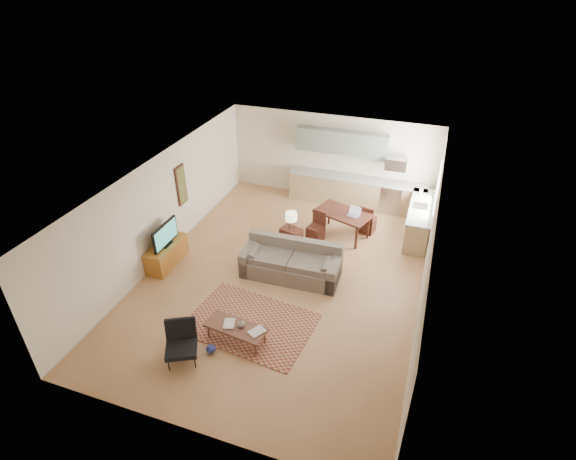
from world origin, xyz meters
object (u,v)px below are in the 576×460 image
at_px(sofa, 291,261).
at_px(dining_table, 342,224).
at_px(armchair, 181,345).
at_px(tv_credenza, 167,254).
at_px(console_table, 291,239).
at_px(coffee_table, 236,333).

bearing_deg(sofa, dining_table, 69.11).
distance_m(sofa, armchair, 3.43).
relative_size(tv_credenza, dining_table, 0.87).
relative_size(armchair, console_table, 1.26).
bearing_deg(tv_credenza, sofa, 10.23).
distance_m(sofa, tv_credenza, 3.20).
xyz_separation_m(sofa, coffee_table, (-0.36, -2.43, -0.24)).
distance_m(tv_credenza, dining_table, 4.79).
xyz_separation_m(coffee_table, armchair, (-0.78, -0.81, 0.20)).
xyz_separation_m(tv_credenza, console_table, (2.77, 1.69, 0.02)).
bearing_deg(coffee_table, console_table, 97.36).
relative_size(console_table, dining_table, 0.42).
relative_size(sofa, tv_credenza, 1.93).
bearing_deg(armchair, console_table, 52.81).
bearing_deg(coffee_table, armchair, -126.86).
height_order(coffee_table, console_table, console_table).
height_order(coffee_table, tv_credenza, tv_credenza).
relative_size(sofa, dining_table, 1.67).
distance_m(coffee_table, tv_credenza, 3.35).
xyz_separation_m(tv_credenza, dining_table, (3.90, 2.77, 0.08)).
distance_m(coffee_table, armchair, 1.14).
height_order(console_table, dining_table, dining_table).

